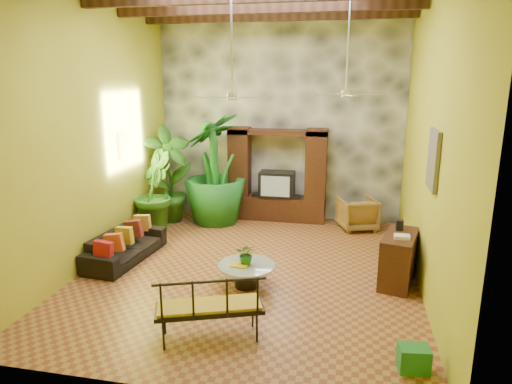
% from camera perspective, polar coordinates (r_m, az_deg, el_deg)
% --- Properties ---
extents(ground, '(7.00, 7.00, 0.00)m').
position_cam_1_polar(ground, '(8.69, -0.74, -9.61)').
color(ground, brown).
rests_on(ground, ground).
extents(back_wall, '(6.00, 0.02, 5.00)m').
position_cam_1_polar(back_wall, '(11.43, 3.03, 9.19)').
color(back_wall, '#A39E25').
rests_on(back_wall, ground).
extents(left_wall, '(0.02, 7.00, 5.00)m').
position_cam_1_polar(left_wall, '(9.13, -19.67, 7.06)').
color(left_wall, '#A39E25').
rests_on(left_wall, ground).
extents(right_wall, '(0.02, 7.00, 5.00)m').
position_cam_1_polar(right_wall, '(7.92, 21.02, 5.95)').
color(right_wall, '#A39E25').
rests_on(right_wall, ground).
extents(stone_accent_wall, '(5.98, 0.10, 4.98)m').
position_cam_1_polar(stone_accent_wall, '(11.37, 2.98, 9.16)').
color(stone_accent_wall, '#3F4147').
rests_on(stone_accent_wall, ground).
extents(entertainment_center, '(2.40, 0.55, 2.30)m').
position_cam_1_polar(entertainment_center, '(11.32, 2.65, 1.26)').
color(entertainment_center, black).
rests_on(entertainment_center, ground).
extents(ceiling_fan_front, '(1.28, 1.28, 1.86)m').
position_cam_1_polar(ceiling_fan_front, '(7.60, -3.01, 13.38)').
color(ceiling_fan_front, silver).
rests_on(ceiling_fan_front, ceiling).
extents(ceiling_fan_back, '(1.28, 1.28, 1.86)m').
position_cam_1_polar(ceiling_fan_back, '(8.95, 11.24, 13.28)').
color(ceiling_fan_back, silver).
rests_on(ceiling_fan_back, ceiling).
extents(wall_art_mask, '(0.06, 0.32, 0.55)m').
position_cam_1_polar(wall_art_mask, '(10.02, -16.35, 5.59)').
color(wall_art_mask, gold).
rests_on(wall_art_mask, left_wall).
extents(wall_art_painting, '(0.06, 0.70, 0.90)m').
position_cam_1_polar(wall_art_painting, '(7.36, 21.28, 3.76)').
color(wall_art_painting, '#225B80').
rests_on(wall_art_painting, right_wall).
extents(sofa, '(0.95, 2.03, 0.57)m').
position_cam_1_polar(sofa, '(9.37, -16.02, -6.46)').
color(sofa, black).
rests_on(sofa, ground).
extents(wicker_armchair, '(1.04, 1.05, 0.75)m').
position_cam_1_polar(wicker_armchair, '(11.00, 12.54, -2.65)').
color(wicker_armchair, olive).
rests_on(wicker_armchair, ground).
extents(tall_plant_a, '(1.49, 1.49, 2.38)m').
position_cam_1_polar(tall_plant_a, '(11.27, -10.83, 2.15)').
color(tall_plant_a, '#275D18').
rests_on(tall_plant_a, ground).
extents(tall_plant_b, '(1.11, 1.24, 1.89)m').
position_cam_1_polar(tall_plant_b, '(10.68, -12.74, -0.00)').
color(tall_plant_b, '#2A641A').
rests_on(tall_plant_b, ground).
extents(tall_plant_c, '(1.82, 1.82, 2.69)m').
position_cam_1_polar(tall_plant_c, '(11.05, -5.14, 2.91)').
color(tall_plant_c, '#1B6924').
rests_on(tall_plant_c, ground).
extents(coffee_table, '(0.98, 0.98, 0.40)m').
position_cam_1_polar(coffee_table, '(7.94, -1.20, -10.00)').
color(coffee_table, black).
rests_on(coffee_table, ground).
extents(centerpiece_plant, '(0.37, 0.33, 0.38)m').
position_cam_1_polar(centerpiece_plant, '(7.81, -1.17, -7.74)').
color(centerpiece_plant, '#225B18').
rests_on(centerpiece_plant, coffee_table).
extents(yellow_tray, '(0.31, 0.23, 0.03)m').
position_cam_1_polar(yellow_tray, '(7.81, -2.12, -9.14)').
color(yellow_tray, yellow).
rests_on(yellow_tray, coffee_table).
extents(iron_bench, '(1.54, 1.02, 0.57)m').
position_cam_1_polar(iron_bench, '(6.34, -6.05, -13.87)').
color(iron_bench, black).
rests_on(iron_bench, ground).
extents(side_console, '(0.75, 1.20, 0.89)m').
position_cam_1_polar(side_console, '(8.36, 17.40, -7.97)').
color(side_console, '#362211').
rests_on(side_console, ground).
extents(green_bin, '(0.40, 0.32, 0.32)m').
position_cam_1_polar(green_bin, '(6.27, 19.09, -19.06)').
color(green_bin, '#1C692E').
rests_on(green_bin, ground).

